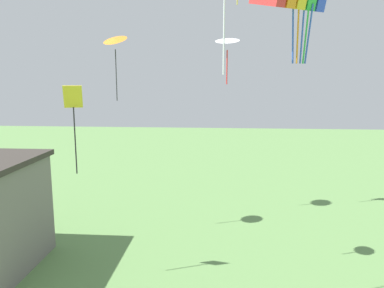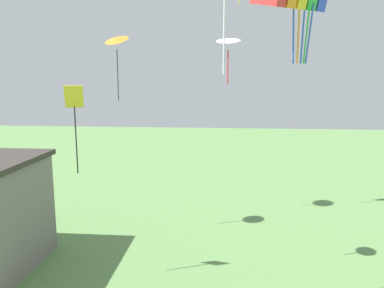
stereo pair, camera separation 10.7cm
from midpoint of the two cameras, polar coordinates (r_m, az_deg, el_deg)
The scene contains 3 objects.
kite_white_delta at distance 15.00m, azimuth 5.74°, elevation 15.33°, with size 1.07×1.05×1.87m.
kite_yellow_diamond at distance 14.86m, azimuth -17.26°, elevation 4.76°, with size 0.80×0.67×3.39m.
kite_orange_delta at distance 19.41m, azimuth -11.26°, elevation 15.13°, with size 1.47×1.42×3.30m.
Camera 2 is at (1.02, -4.07, 8.21)m, focal length 35.00 mm.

